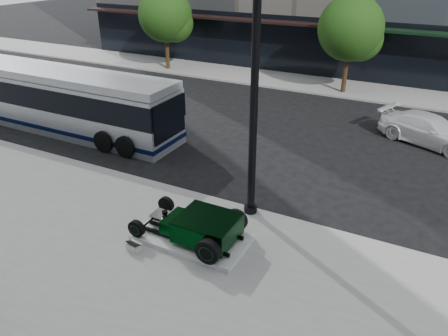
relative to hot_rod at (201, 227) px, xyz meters
The scene contains 9 objects.
ground 4.74m from the hot_rod, 103.14° to the left, with size 120.00×120.00×0.00m, color black.
sidewalk_far 18.61m from the hot_rod, 93.29° to the left, with size 70.00×4.00×0.12m, color gray.
street_trees 17.91m from the hot_rod, 89.74° to the left, with size 29.80×3.80×5.70m.
display_plinth 0.60m from the hot_rod, behind, with size 3.40×1.80×0.15m, color silver.
hot_rod is the anchor object (origin of this frame).
info_plaque 2.03m from the hot_rod, 142.44° to the right, with size 0.44×0.35×0.31m.
lamppost 3.95m from the hot_rod, 75.84° to the left, with size 0.45×0.45×8.12m.
transit_bus 11.91m from the hot_rod, 153.52° to the left, with size 12.12×2.88×2.92m.
white_sedan 12.70m from the hot_rod, 65.37° to the left, with size 1.86×4.57×1.32m, color white.
Camera 1 is at (6.61, -13.76, 7.99)m, focal length 35.00 mm.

